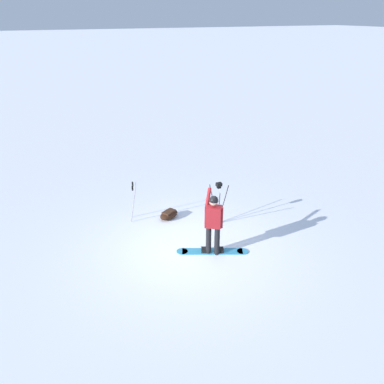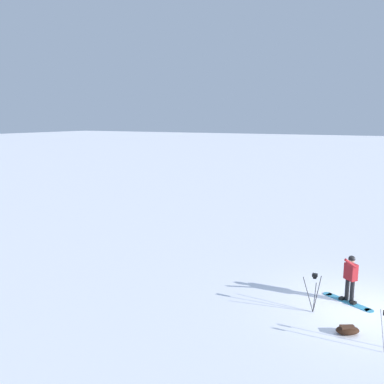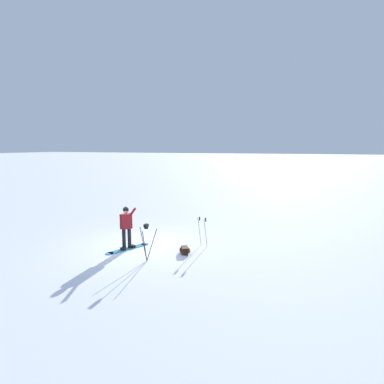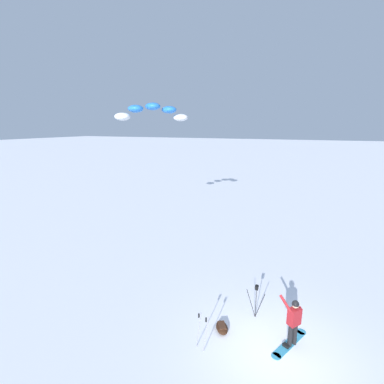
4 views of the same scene
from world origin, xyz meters
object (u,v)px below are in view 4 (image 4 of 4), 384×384
at_px(camera_tripod, 256,295).
at_px(gear_bag_large, 222,327).
at_px(traction_kite, 153,112).
at_px(ski_poles, 202,327).
at_px(snowboarder, 294,318).
at_px(snowboard, 289,343).

bearing_deg(camera_tripod, gear_bag_large, -128.12).
xyz_separation_m(traction_kite, ski_poles, (6.27, -7.85, -7.03)).
distance_m(snowboarder, gear_bag_large, 2.46).
distance_m(snowboard, traction_kite, 13.50).
distance_m(traction_kite, ski_poles, 12.26).
xyz_separation_m(snowboarder, traction_kite, (-8.92, 6.61, 6.81)).
height_order(traction_kite, gear_bag_large, traction_kite).
distance_m(gear_bag_large, camera_tripod, 1.71).
height_order(snowboarder, snowboard, snowboarder).
distance_m(snowboarder, ski_poles, 2.94).
distance_m(snowboard, ski_poles, 2.98).
bearing_deg(snowboarder, camera_tripod, 145.99).
distance_m(snowboarder, snowboard, 0.97).
relative_size(snowboard, ski_poles, 1.48).
xyz_separation_m(traction_kite, gear_bag_large, (6.63, -6.88, -7.68)).
xyz_separation_m(snowboard, gear_bag_large, (-2.23, -0.30, 0.10)).
distance_m(snowboard, gear_bag_large, 2.25).
relative_size(snowboarder, ski_poles, 1.43).
xyz_separation_m(gear_bag_large, camera_tripod, (0.93, 1.19, 0.81)).
height_order(snowboarder, traction_kite, traction_kite).
bearing_deg(ski_poles, traction_kite, 128.60).
relative_size(gear_bag_large, camera_tripod, 0.60).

